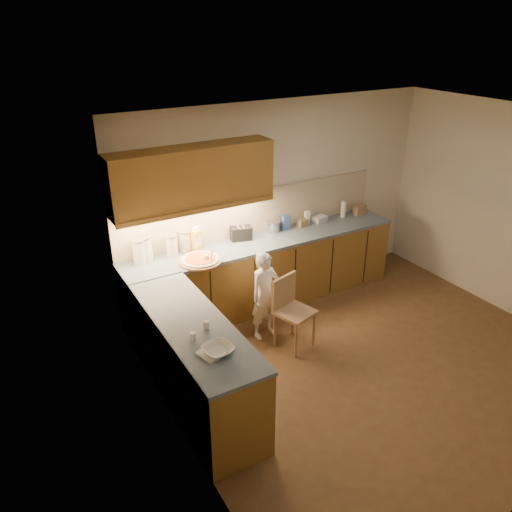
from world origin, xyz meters
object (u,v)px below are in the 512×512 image
object	(u,v)px
wooden_chair	(290,307)
oil_jug	(197,240)
pizza_on_board	(200,260)
toaster	(241,233)
child	(265,295)

from	to	relation	value
wooden_chair	oil_jug	bearing A→B (deg)	105.21
pizza_on_board	toaster	xyz separation A→B (m)	(0.72, 0.33, 0.06)
oil_jug	child	bearing A→B (deg)	-57.42
wooden_chair	toaster	xyz separation A→B (m)	(-0.03, 1.12, 0.51)
wooden_chair	oil_jug	size ratio (longest dim) A/B	2.68
toaster	pizza_on_board	bearing A→B (deg)	-140.82
oil_jug	toaster	size ratio (longest dim) A/B	1.08
child	toaster	distance (m)	0.95
pizza_on_board	oil_jug	xyz separation A→B (m)	(0.08, 0.28, 0.12)
pizza_on_board	oil_jug	distance (m)	0.32
wooden_chair	child	bearing A→B (deg)	102.28
wooden_chair	pizza_on_board	bearing A→B (deg)	116.88
pizza_on_board	wooden_chair	size ratio (longest dim) A/B	0.59
wooden_chair	oil_jug	distance (m)	1.39
pizza_on_board	toaster	world-z (taller)	pizza_on_board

